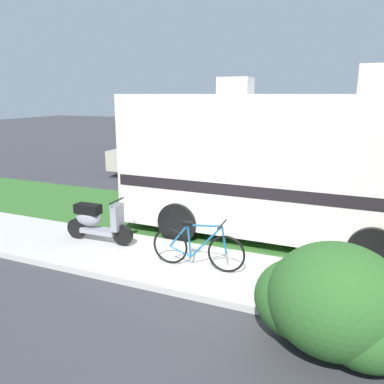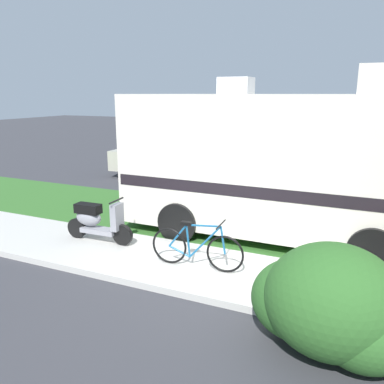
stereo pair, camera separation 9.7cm
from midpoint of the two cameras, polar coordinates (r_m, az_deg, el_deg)
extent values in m
plane|color=#38383D|center=(8.41, 5.01, -8.41)|extent=(80.00, 80.00, 0.00)
cube|color=beige|center=(7.35, 1.94, -11.28)|extent=(24.00, 2.00, 0.12)
cube|color=#336628|center=(9.74, 7.87, -5.05)|extent=(24.00, 3.40, 0.08)
cube|color=silver|center=(8.95, 11.86, 4.38)|extent=(6.68, 2.60, 2.89)
cube|color=black|center=(9.03, 11.72, 1.66)|extent=(6.55, 2.62, 0.24)
cube|color=silver|center=(9.09, 6.01, 15.03)|extent=(0.70, 0.60, 0.36)
cylinder|color=black|center=(10.26, 24.36, -2.80)|extent=(0.90, 0.28, 0.90)
cylinder|color=black|center=(7.90, 24.31, -7.65)|extent=(0.90, 0.28, 0.90)
cylinder|color=black|center=(10.89, 3.47, -0.62)|extent=(0.90, 0.28, 0.90)
cylinder|color=black|center=(8.70, -2.28, -4.41)|extent=(0.90, 0.28, 0.90)
cylinder|color=black|center=(8.38, -10.28, -6.15)|extent=(0.44, 0.12, 0.44)
cylinder|color=black|center=(9.03, -16.58, -5.05)|extent=(0.44, 0.12, 0.44)
cube|color=gray|center=(8.69, -13.56, -5.47)|extent=(0.82, 0.31, 0.10)
cube|color=black|center=(8.69, -15.11, -2.36)|extent=(0.57, 0.28, 0.20)
ellipsoid|color=gray|center=(8.75, -15.03, -3.62)|extent=(0.61, 0.32, 0.36)
cube|color=gray|center=(8.32, -11.07, -3.58)|extent=(0.15, 0.32, 0.56)
cylinder|color=black|center=(8.23, -11.19, -1.26)|extent=(0.05, 0.50, 0.04)
sphere|color=white|center=(8.27, -11.13, -2.39)|extent=(0.12, 0.12, 0.12)
torus|color=black|center=(7.04, 4.57, -8.91)|extent=(0.69, 0.08, 0.69)
torus|color=black|center=(7.38, -3.53, -7.78)|extent=(0.69, 0.08, 0.69)
cylinder|color=#1E6699|center=(7.08, 1.65, -7.23)|extent=(0.61, 0.07, 0.68)
cylinder|color=#1E6699|center=(7.19, -0.79, -7.09)|extent=(0.10, 0.04, 0.61)
cylinder|color=#1E6699|center=(6.98, 1.42, -4.88)|extent=(0.65, 0.07, 0.09)
cylinder|color=#1E6699|center=(7.33, -2.05, -8.56)|extent=(0.42, 0.06, 0.19)
cylinder|color=#1E6699|center=(7.23, -2.31, -6.31)|extent=(0.37, 0.06, 0.47)
cylinder|color=#1E6699|center=(6.96, 4.27, -6.97)|extent=(0.12, 0.04, 0.51)
cube|color=black|center=(7.09, -1.05, -4.55)|extent=(0.21, 0.11, 0.06)
cylinder|color=black|center=(6.87, 3.97, -4.67)|extent=(0.06, 0.52, 0.03)
cube|color=#B7B29E|center=(14.65, 3.25, 5.56)|extent=(2.48, 2.13, 1.53)
cube|color=black|center=(14.59, 3.28, 7.37)|extent=(2.36, 2.14, 0.44)
cube|color=#B7B29E|center=(15.73, -6.05, 4.68)|extent=(3.01, 2.15, 0.77)
cylinder|color=black|center=(15.63, 4.98, 3.59)|extent=(0.77, 0.27, 0.76)
cylinder|color=black|center=(13.80, 2.69, 2.23)|extent=(0.77, 0.27, 0.76)
cylinder|color=black|center=(16.79, -5.56, 4.30)|extent=(0.77, 0.27, 0.76)
cylinder|color=black|center=(15.10, -8.89, 3.11)|extent=(0.77, 0.27, 0.76)
ellipsoid|color=#2D6026|center=(5.28, 19.55, -14.45)|extent=(1.67, 1.51, 1.42)
ellipsoid|color=#2D6026|center=(5.54, 15.10, -14.67)|extent=(1.26, 1.13, 1.07)
ellipsoid|color=#2D6026|center=(5.28, 23.51, -17.49)|extent=(1.17, 1.06, 1.00)
camera|label=1|loc=(0.05, -90.32, -0.08)|focal=36.94mm
camera|label=2|loc=(0.05, 89.68, 0.08)|focal=36.94mm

